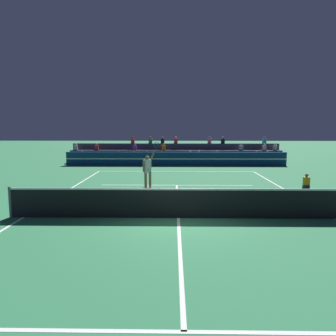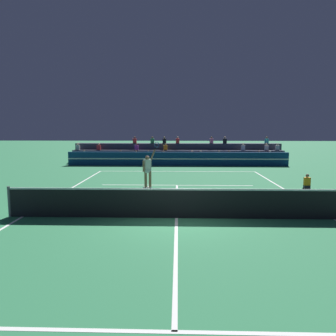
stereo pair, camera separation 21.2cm
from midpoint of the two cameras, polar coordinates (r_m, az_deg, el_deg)
name	(u,v)px [view 2 (the right image)]	position (r m, az deg, el deg)	size (l,w,h in m)	color
ground_plane	(176,218)	(11.66, 2.00, -8.71)	(120.00, 120.00, 0.00)	#2D7A4C
court_lines	(176,218)	(11.66, 2.00, -8.69)	(11.10, 23.90, 0.01)	white
tennis_net	(176,203)	(11.52, 2.01, -6.10)	(12.00, 0.10, 1.10)	slate
sponsor_banner_wall	(177,159)	(26.81, 1.86, 1.62)	(18.00, 0.26, 1.10)	navy
bleacher_stand	(178,155)	(29.32, 1.87, 2.31)	(18.53, 2.85, 2.28)	#383D4C
ball_kid_courtside	(307,184)	(17.84, 23.35, -2.59)	(0.30, 0.36, 0.84)	black
tennis_player	(148,170)	(16.86, -3.17, -0.29)	(0.87, 0.74, 2.46)	#9E7051
tennis_ball	(229,197)	(15.20, 10.97, -4.90)	(0.07, 0.07, 0.07)	#C6DB33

